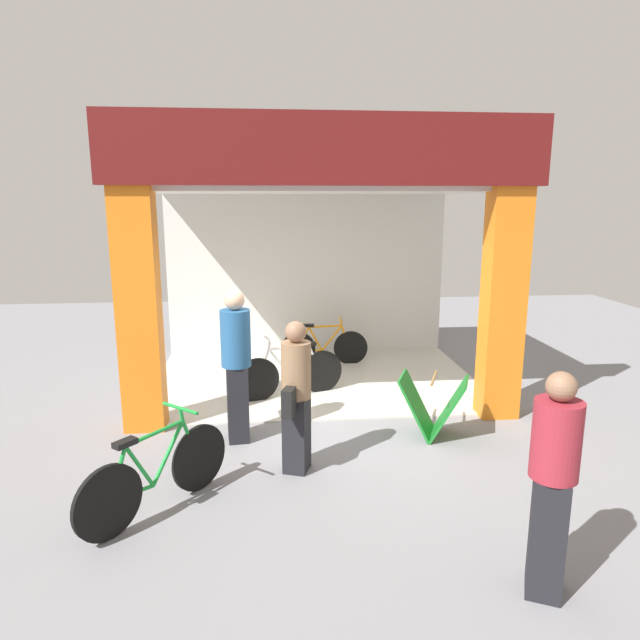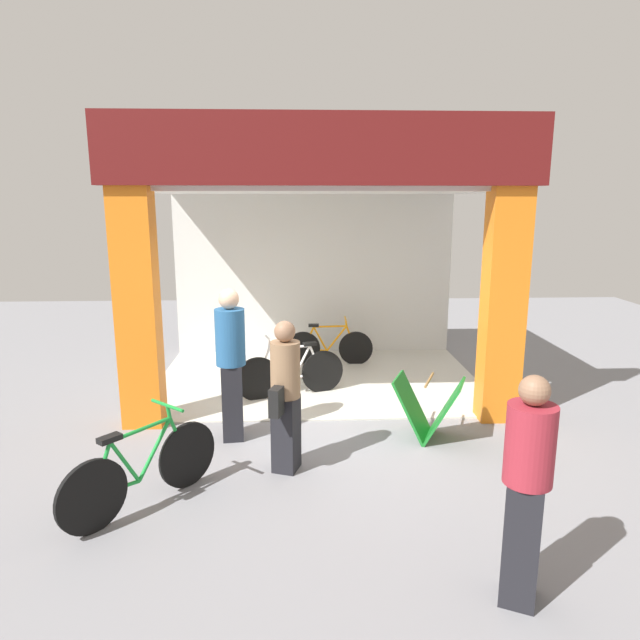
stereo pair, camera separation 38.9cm
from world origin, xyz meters
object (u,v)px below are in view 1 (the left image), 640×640
bicycle_inside_1 (324,346)px  pedestrian_1 (236,363)px  sandwich_board_sign (433,407)px  pedestrian_2 (296,396)px  bicycle_parked_0 (157,475)px  pedestrian_0 (552,483)px  bicycle_inside_0 (291,373)px

bicycle_inside_1 → pedestrian_1: pedestrian_1 is taller
sandwich_board_sign → pedestrian_2: size_ratio=0.58×
bicycle_inside_1 → pedestrian_2: (-0.68, -3.80, 0.49)m
bicycle_inside_1 → bicycle_parked_0: (-1.97, -4.48, 0.04)m
pedestrian_0 → pedestrian_1: (-2.33, 2.87, 0.08)m
sandwich_board_sign → pedestrian_2: (-1.67, -0.73, 0.45)m
bicycle_parked_0 → pedestrian_2: bearing=27.7°
pedestrian_0 → bicycle_inside_1: bearing=99.8°
bicycle_parked_0 → pedestrian_2: (1.30, 0.68, 0.45)m
sandwich_board_sign → pedestrian_0: pedestrian_0 is taller
bicycle_inside_1 → pedestrian_2: size_ratio=0.93×
bicycle_inside_1 → pedestrian_2: bearing=-100.1°
sandwich_board_sign → pedestrian_1: size_ratio=0.52×
pedestrian_1 → pedestrian_2: (0.65, -0.85, -0.12)m
bicycle_inside_1 → pedestrian_2: 3.89m
sandwich_board_sign → pedestrian_1: (-2.31, 0.12, 0.57)m
bicycle_inside_0 → sandwich_board_sign: bearing=-43.0°
pedestrian_1 → pedestrian_2: pedestrian_1 is taller
bicycle_inside_0 → bicycle_parked_0: 3.22m
bicycle_parked_0 → pedestrian_2: size_ratio=0.81×
bicycle_parked_0 → pedestrian_0: bearing=-24.3°
pedestrian_1 → sandwich_board_sign: bearing=-3.0°
sandwich_board_sign → bicycle_inside_0: bearing=137.0°
pedestrian_1 → bicycle_inside_0: bearing=64.1°
bicycle_inside_1 → sandwich_board_sign: 3.23m
bicycle_inside_0 → pedestrian_1: 1.66m
bicycle_inside_1 → bicycle_parked_0: bearing=-113.8°
sandwich_board_sign → pedestrian_2: 1.87m
bicycle_inside_0 → pedestrian_2: (-0.03, -2.25, 0.46)m
pedestrian_0 → pedestrian_1: pedestrian_1 is taller
bicycle_inside_0 → bicycle_parked_0: (-1.33, -2.93, 0.01)m
bicycle_parked_0 → bicycle_inside_1: bearing=66.2°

